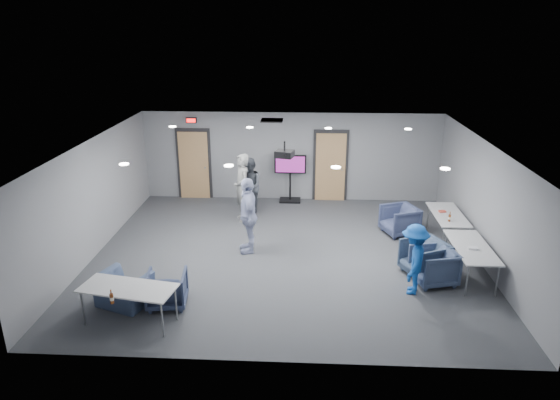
{
  "coord_description": "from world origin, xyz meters",
  "views": [
    {
      "loc": [
        0.43,
        -10.75,
        5.23
      ],
      "look_at": [
        -0.16,
        0.49,
        1.2
      ],
      "focal_mm": 32.0,
      "sensor_mm": 36.0,
      "label": 1
    }
  ],
  "objects_px": {
    "person_c": "(248,215)",
    "chair_front_a": "(167,289)",
    "bottle_front": "(112,298)",
    "tv_stand": "(290,175)",
    "table_right_b": "(471,248)",
    "projector": "(285,154)",
    "chair_right_c": "(434,266)",
    "chair_right_b": "(425,258)",
    "person_a": "(242,188)",
    "table_right_a": "(448,216)",
    "person_b": "(250,186)",
    "bottle_right": "(449,218)",
    "chair_front_b": "(123,290)",
    "chair_right_a": "(399,220)",
    "person_d": "(414,259)",
    "table_front_left": "(128,290)"
  },
  "relations": [
    {
      "from": "table_right_b",
      "to": "projector",
      "type": "xyz_separation_m",
      "value": [
        -4.04,
        1.16,
        1.72
      ]
    },
    {
      "from": "chair_front_a",
      "to": "projector",
      "type": "xyz_separation_m",
      "value": [
        2.17,
        2.61,
        2.06
      ]
    },
    {
      "from": "table_right_a",
      "to": "projector",
      "type": "height_order",
      "value": "projector"
    },
    {
      "from": "chair_right_b",
      "to": "chair_front_a",
      "type": "relative_size",
      "value": 1.12
    },
    {
      "from": "bottle_right",
      "to": "chair_right_c",
      "type": "bearing_deg",
      "value": -113.29
    },
    {
      "from": "chair_front_a",
      "to": "chair_front_b",
      "type": "xyz_separation_m",
      "value": [
        -0.86,
        -0.04,
        -0.03
      ]
    },
    {
      "from": "person_a",
      "to": "bottle_right",
      "type": "relative_size",
      "value": 7.72
    },
    {
      "from": "bottle_right",
      "to": "person_d",
      "type": "bearing_deg",
      "value": -120.67
    },
    {
      "from": "person_c",
      "to": "chair_front_a",
      "type": "bearing_deg",
      "value": -38.75
    },
    {
      "from": "projector",
      "to": "person_a",
      "type": "bearing_deg",
      "value": 138.8
    },
    {
      "from": "table_right_a",
      "to": "tv_stand",
      "type": "bearing_deg",
      "value": 55.56
    },
    {
      "from": "person_d",
      "to": "chair_front_a",
      "type": "distance_m",
      "value": 4.92
    },
    {
      "from": "chair_right_a",
      "to": "person_a",
      "type": "bearing_deg",
      "value": -120.89
    },
    {
      "from": "chair_front_b",
      "to": "bottle_right",
      "type": "relative_size",
      "value": 3.96
    },
    {
      "from": "person_b",
      "to": "table_right_b",
      "type": "bearing_deg",
      "value": 32.13
    },
    {
      "from": "bottle_right",
      "to": "projector",
      "type": "bearing_deg",
      "value": -176.42
    },
    {
      "from": "person_a",
      "to": "bottle_front",
      "type": "xyz_separation_m",
      "value": [
        -1.51,
        -5.69,
        -0.12
      ]
    },
    {
      "from": "person_b",
      "to": "bottle_front",
      "type": "bearing_deg",
      "value": -37.17
    },
    {
      "from": "table_right_b",
      "to": "tv_stand",
      "type": "bearing_deg",
      "value": 40.8
    },
    {
      "from": "chair_front_b",
      "to": "table_right_b",
      "type": "relative_size",
      "value": 0.54
    },
    {
      "from": "person_b",
      "to": "chair_right_c",
      "type": "xyz_separation_m",
      "value": [
        4.31,
        -3.93,
        -0.42
      ]
    },
    {
      "from": "chair_right_c",
      "to": "table_right_b",
      "type": "bearing_deg",
      "value": 94.95
    },
    {
      "from": "chair_right_b",
      "to": "chair_right_c",
      "type": "relative_size",
      "value": 1.02
    },
    {
      "from": "person_a",
      "to": "table_front_left",
      "type": "height_order",
      "value": "person_a"
    },
    {
      "from": "person_a",
      "to": "table_front_left",
      "type": "bearing_deg",
      "value": -36.99
    },
    {
      "from": "chair_right_c",
      "to": "bottle_right",
      "type": "height_order",
      "value": "bottle_right"
    },
    {
      "from": "chair_right_b",
      "to": "chair_front_b",
      "type": "bearing_deg",
      "value": -100.3
    },
    {
      "from": "person_d",
      "to": "chair_front_b",
      "type": "height_order",
      "value": "person_d"
    },
    {
      "from": "table_front_left",
      "to": "table_right_b",
      "type": "bearing_deg",
      "value": 27.86
    },
    {
      "from": "person_a",
      "to": "chair_front_a",
      "type": "height_order",
      "value": "person_a"
    },
    {
      "from": "chair_right_c",
      "to": "table_right_a",
      "type": "distance_m",
      "value": 2.35
    },
    {
      "from": "person_b",
      "to": "chair_right_b",
      "type": "relative_size",
      "value": 1.88
    },
    {
      "from": "chair_right_a",
      "to": "person_b",
      "type": "bearing_deg",
      "value": -129.26
    },
    {
      "from": "person_b",
      "to": "chair_front_b",
      "type": "distance_m",
      "value": 5.52
    },
    {
      "from": "person_b",
      "to": "bottle_front",
      "type": "height_order",
      "value": "person_b"
    },
    {
      "from": "chair_right_c",
      "to": "person_c",
      "type": "bearing_deg",
      "value": -121.97
    },
    {
      "from": "tv_stand",
      "to": "projector",
      "type": "xyz_separation_m",
      "value": [
        -0.03,
        -3.5,
        1.57
      ]
    },
    {
      "from": "chair_right_c",
      "to": "projector",
      "type": "bearing_deg",
      "value": -127.73
    },
    {
      "from": "chair_right_a",
      "to": "bottle_front",
      "type": "relative_size",
      "value": 3.18
    },
    {
      "from": "person_a",
      "to": "chair_front_a",
      "type": "xyz_separation_m",
      "value": [
        -0.92,
        -4.5,
        -0.6
      ]
    },
    {
      "from": "chair_front_b",
      "to": "table_right_b",
      "type": "distance_m",
      "value": 7.24
    },
    {
      "from": "table_right_b",
      "to": "projector",
      "type": "bearing_deg",
      "value": 74.01
    },
    {
      "from": "bottle_front",
      "to": "tv_stand",
      "type": "height_order",
      "value": "tv_stand"
    },
    {
      "from": "person_b",
      "to": "chair_right_c",
      "type": "relative_size",
      "value": 1.91
    },
    {
      "from": "table_right_b",
      "to": "bottle_front",
      "type": "relative_size",
      "value": 6.89
    },
    {
      "from": "person_b",
      "to": "bottle_front",
      "type": "relative_size",
      "value": 6.16
    },
    {
      "from": "chair_right_b",
      "to": "chair_right_c",
      "type": "distance_m",
      "value": 0.37
    },
    {
      "from": "person_b",
      "to": "chair_right_b",
      "type": "height_order",
      "value": "person_b"
    },
    {
      "from": "chair_right_b",
      "to": "table_right_a",
      "type": "height_order",
      "value": "chair_right_b"
    },
    {
      "from": "table_right_a",
      "to": "bottle_front",
      "type": "bearing_deg",
      "value": 123.74
    }
  ]
}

